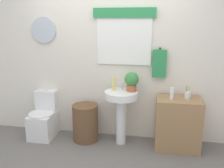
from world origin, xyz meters
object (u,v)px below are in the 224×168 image
object	(u,v)px
pedestal_sink	(121,106)
lotion_bottle	(172,93)
wooden_cabinet	(178,124)
toothbrush_cup	(188,95)
soap_bottle	(114,84)
toilet	(44,119)
potted_plant	(132,81)
laundry_hamper	(85,123)

from	to	relation	value
pedestal_sink	lotion_bottle	size ratio (longest dim) A/B	4.85
pedestal_sink	wooden_cabinet	size ratio (longest dim) A/B	1.08
lotion_bottle	toothbrush_cup	bearing A→B (deg)	15.35
pedestal_sink	soap_bottle	bearing A→B (deg)	157.38
toilet	wooden_cabinet	bearing A→B (deg)	-0.93
potted_plant	soap_bottle	bearing A→B (deg)	-177.80
toilet	lotion_bottle	size ratio (longest dim) A/B	4.41
toothbrush_cup	potted_plant	bearing A→B (deg)	177.09
soap_bottle	lotion_bottle	xyz separation A→B (m)	(0.83, -0.09, -0.07)
wooden_cabinet	toothbrush_cup	distance (m)	0.44
toilet	wooden_cabinet	distance (m)	2.07
pedestal_sink	toothbrush_cup	size ratio (longest dim) A/B	4.39
laundry_hamper	toothbrush_cup	distance (m)	1.57
pedestal_sink	potted_plant	xyz separation A→B (m)	(0.14, 0.06, 0.37)
pedestal_sink	toothbrush_cup	world-z (taller)	toothbrush_cup
laundry_hamper	pedestal_sink	size ratio (longest dim) A/B	0.70
soap_bottle	toothbrush_cup	bearing A→B (deg)	-1.64
pedestal_sink	soap_bottle	distance (m)	0.34
potted_plant	toothbrush_cup	size ratio (longest dim) A/B	1.51
pedestal_sink	lotion_bottle	xyz separation A→B (m)	(0.71, -0.04, 0.24)
laundry_hamper	potted_plant	size ratio (longest dim) A/B	2.04
laundry_hamper	pedestal_sink	world-z (taller)	pedestal_sink
toilet	toothbrush_cup	size ratio (longest dim) A/B	3.99
soap_bottle	toothbrush_cup	distance (m)	1.06
potted_plant	lotion_bottle	size ratio (longest dim) A/B	1.67
potted_plant	laundry_hamper	bearing A→B (deg)	-175.06
soap_bottle	toothbrush_cup	size ratio (longest dim) A/B	1.05
pedestal_sink	soap_bottle	size ratio (longest dim) A/B	4.19
pedestal_sink	potted_plant	distance (m)	0.40
laundry_hamper	toothbrush_cup	bearing A→B (deg)	0.77
toilet	pedestal_sink	world-z (taller)	pedestal_sink
laundry_hamper	lotion_bottle	xyz separation A→B (m)	(1.27, -0.04, 0.55)
wooden_cabinet	toothbrush_cup	bearing A→B (deg)	10.34
wooden_cabinet	toothbrush_cup	world-z (taller)	toothbrush_cup
laundry_hamper	wooden_cabinet	xyz separation A→B (m)	(1.37, 0.00, 0.09)
wooden_cabinet	potted_plant	world-z (taller)	potted_plant
wooden_cabinet	soap_bottle	distance (m)	1.08
toilet	laundry_hamper	world-z (taller)	toilet
toilet	potted_plant	xyz separation A→B (m)	(1.39, 0.03, 0.68)
laundry_hamper	lotion_bottle	world-z (taller)	lotion_bottle
soap_bottle	pedestal_sink	bearing A→B (deg)	-22.62
wooden_cabinet	toilet	bearing A→B (deg)	179.07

